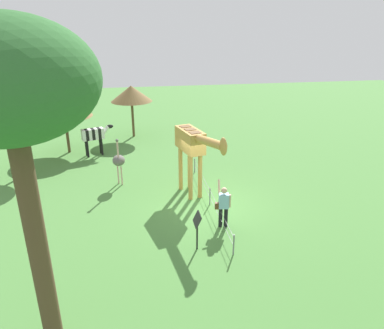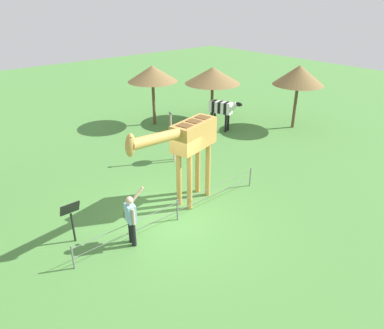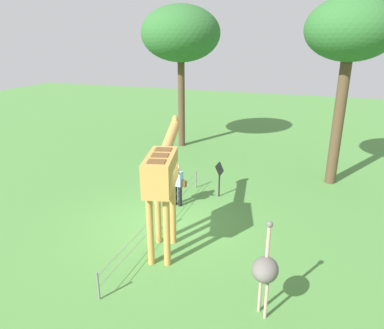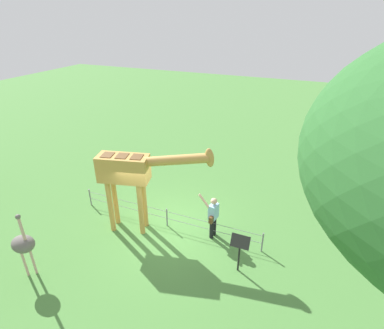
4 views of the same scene
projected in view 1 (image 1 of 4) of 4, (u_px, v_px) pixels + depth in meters
ground_plane at (206, 205)px, 14.84m from camera, size 60.00×60.00×0.00m
giraffe at (193, 146)px, 14.75m from camera, size 3.90×1.41×3.40m
visitor at (223, 205)px, 12.96m from camera, size 0.69×0.59×1.70m
zebra at (94, 135)px, 20.02m from camera, size 0.89×1.80×1.66m
ostrich at (119, 161)px, 16.33m from camera, size 0.70×0.56×2.25m
shade_hut_near at (131, 94)px, 22.77m from camera, size 2.64×2.64×3.33m
shade_hut_far at (64, 109)px, 19.95m from camera, size 3.07×3.07×3.00m
shade_hut_aside at (19, 119)px, 16.95m from camera, size 2.66×2.66×3.22m
tree_east at (8, 87)px, 6.42m from camera, size 3.35×3.35×7.25m
info_sign at (197, 224)px, 11.60m from camera, size 0.56×0.21×1.32m
wire_fence at (210, 196)px, 14.72m from camera, size 7.05×0.05×0.75m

